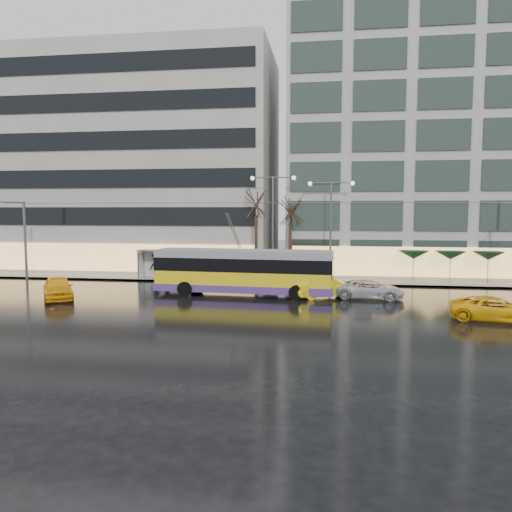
% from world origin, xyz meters
% --- Properties ---
extents(ground, '(140.00, 140.00, 0.00)m').
position_xyz_m(ground, '(0.00, 0.00, 0.00)').
color(ground, black).
rests_on(ground, ground).
extents(sidewalk, '(80.00, 10.00, 0.15)m').
position_xyz_m(sidewalk, '(2.00, 14.00, 0.07)').
color(sidewalk, gray).
rests_on(sidewalk, ground).
extents(kerb, '(80.00, 0.10, 0.15)m').
position_xyz_m(kerb, '(2.00, 9.05, 0.07)').
color(kerb, slate).
rests_on(kerb, ground).
extents(building_left, '(34.00, 14.00, 22.00)m').
position_xyz_m(building_left, '(-16.00, 19.00, 11.15)').
color(building_left, '#9D9A96').
rests_on(building_left, sidewalk).
extents(building_right, '(32.00, 14.00, 25.00)m').
position_xyz_m(building_right, '(19.00, 19.00, 12.65)').
color(building_right, '#9D9A96').
rests_on(building_right, sidewalk).
extents(trolleybus, '(13.16, 5.44, 6.04)m').
position_xyz_m(trolleybus, '(0.70, 3.24, 1.63)').
color(trolleybus, yellow).
rests_on(trolleybus, ground).
extents(catenary, '(42.24, 5.12, 7.00)m').
position_xyz_m(catenary, '(1.00, 7.94, 4.25)').
color(catenary, '#595B60').
rests_on(catenary, ground).
extents(bus_shelter, '(4.20, 1.60, 2.51)m').
position_xyz_m(bus_shelter, '(-8.38, 10.69, 1.96)').
color(bus_shelter, '#595B60').
rests_on(bus_shelter, sidewalk).
extents(street_lamp_near, '(3.96, 0.36, 9.03)m').
position_xyz_m(street_lamp_near, '(2.00, 10.80, 5.99)').
color(street_lamp_near, '#595B60').
rests_on(street_lamp_near, sidewalk).
extents(street_lamp_far, '(3.96, 0.36, 8.53)m').
position_xyz_m(street_lamp_far, '(7.00, 10.80, 5.71)').
color(street_lamp_far, '#595B60').
rests_on(street_lamp_far, sidewalk).
extents(tree_a, '(3.20, 3.20, 8.40)m').
position_xyz_m(tree_a, '(0.50, 11.00, 7.09)').
color(tree_a, black).
rests_on(tree_a, sidewalk).
extents(tree_b, '(3.20, 3.20, 7.70)m').
position_xyz_m(tree_b, '(3.50, 11.20, 6.40)').
color(tree_b, black).
rests_on(tree_b, sidewalk).
extents(parasol_a, '(2.50, 2.50, 2.65)m').
position_xyz_m(parasol_a, '(14.00, 11.00, 2.45)').
color(parasol_a, '#595B60').
rests_on(parasol_a, sidewalk).
extents(parasol_b, '(2.50, 2.50, 2.65)m').
position_xyz_m(parasol_b, '(17.00, 11.00, 2.45)').
color(parasol_b, '#595B60').
rests_on(parasol_b, sidewalk).
extents(parasol_c, '(2.50, 2.50, 2.65)m').
position_xyz_m(parasol_c, '(20.00, 11.00, 2.45)').
color(parasol_c, '#595B60').
rests_on(parasol_c, sidewalk).
extents(taxi_a, '(4.12, 5.01, 1.61)m').
position_xyz_m(taxi_a, '(-11.97, -0.24, 0.80)').
color(taxi_a, '#FFAF0D').
rests_on(taxi_a, ground).
extents(taxi_b, '(4.96, 3.33, 1.55)m').
position_xyz_m(taxi_b, '(6.71, 2.94, 0.77)').
color(taxi_b, yellow).
rests_on(taxi_b, ground).
extents(taxi_c, '(5.29, 3.30, 1.37)m').
position_xyz_m(taxi_c, '(16.22, -3.16, 0.68)').
color(taxi_c, yellow).
rests_on(taxi_c, ground).
extents(sedan_silver, '(5.00, 2.66, 1.34)m').
position_xyz_m(sedan_silver, '(9.77, 3.07, 0.67)').
color(sedan_silver, silver).
rests_on(sedan_silver, ground).
extents(pedestrian_a, '(1.15, 1.17, 2.19)m').
position_xyz_m(pedestrian_a, '(-7.24, 9.40, 1.58)').
color(pedestrian_a, black).
rests_on(pedestrian_a, sidewalk).
extents(pedestrian_b, '(0.79, 0.64, 1.54)m').
position_xyz_m(pedestrian_b, '(-5.25, 11.52, 0.92)').
color(pedestrian_b, black).
rests_on(pedestrian_b, sidewalk).
extents(pedestrian_c, '(1.21, 0.84, 2.11)m').
position_xyz_m(pedestrian_c, '(-8.81, 11.10, 1.27)').
color(pedestrian_c, black).
rests_on(pedestrian_c, sidewalk).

